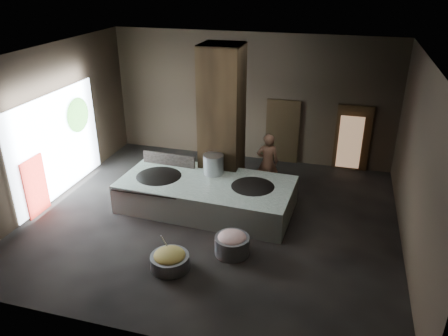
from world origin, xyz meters
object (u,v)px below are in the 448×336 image
(veg_basin, at_px, (170,262))
(meat_basin, at_px, (232,245))
(stock_pot, at_px, (213,165))
(cook, at_px, (267,162))
(hearth_platform, at_px, (207,194))
(wok_right, at_px, (253,190))
(wok_left, at_px, (159,179))

(veg_basin, distance_m, meat_basin, 1.57)
(stock_pot, xyz_separation_m, meat_basin, (1.24, -2.55, -0.90))
(stock_pot, height_order, meat_basin, stock_pot)
(stock_pot, xyz_separation_m, cook, (1.42, 1.06, -0.20))
(cook, bearing_deg, veg_basin, 57.34)
(hearth_platform, height_order, wok_right, wok_right)
(stock_pot, bearing_deg, hearth_platform, -95.19)
(wok_right, distance_m, cook, 1.58)
(meat_basin, bearing_deg, cook, 87.14)
(hearth_platform, height_order, meat_basin, hearth_platform)
(wok_left, bearing_deg, meat_basin, -35.33)
(meat_basin, bearing_deg, wok_right, 88.45)
(cook, bearing_deg, wok_left, 14.42)
(stock_pot, bearing_deg, meat_basin, -63.94)
(wok_right, distance_m, stock_pot, 1.44)
(wok_left, bearing_deg, stock_pot, 21.80)
(wok_left, xyz_separation_m, stock_pot, (1.50, 0.60, 0.38))
(stock_pot, bearing_deg, veg_basin, -90.16)
(hearth_platform, bearing_deg, veg_basin, -86.42)
(wok_left, distance_m, meat_basin, 3.40)
(wok_left, height_order, veg_basin, wok_left)
(meat_basin, bearing_deg, wok_left, 144.67)
(hearth_platform, height_order, wok_left, wok_left)
(veg_basin, relative_size, meat_basin, 1.07)
(hearth_platform, xyz_separation_m, cook, (1.47, 1.61, 0.50))
(hearth_platform, distance_m, stock_pot, 0.89)
(wok_left, height_order, stock_pot, stock_pot)
(wok_left, relative_size, meat_basin, 1.82)
(wok_right, height_order, stock_pot, stock_pot)
(wok_right, relative_size, cook, 0.78)
(stock_pot, bearing_deg, wok_right, -21.04)
(wok_left, bearing_deg, veg_basin, -62.73)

